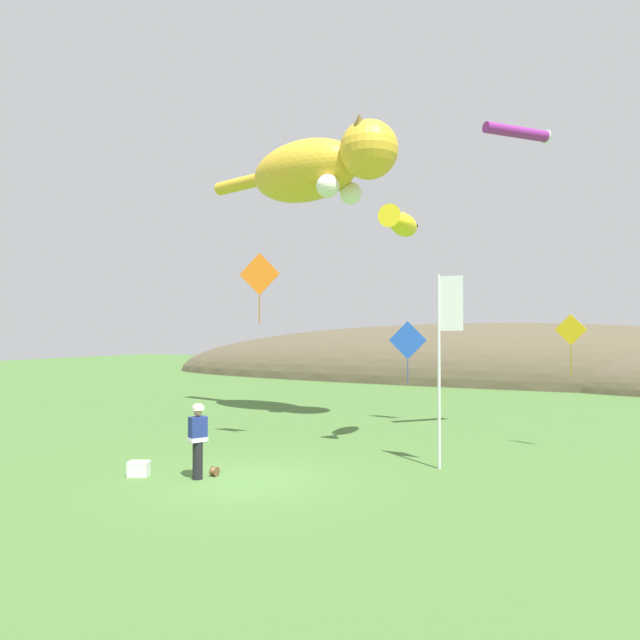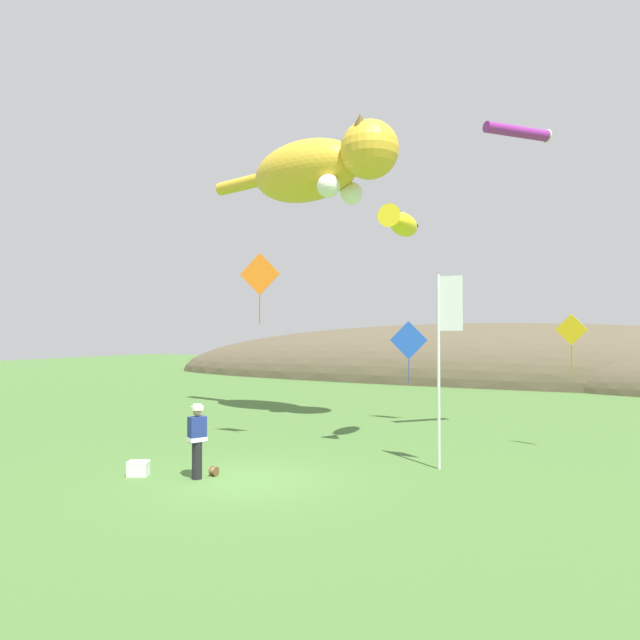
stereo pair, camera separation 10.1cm
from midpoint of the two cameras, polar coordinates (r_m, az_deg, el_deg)
ground_plane at (r=13.99m, az=-7.51°, el=-15.66°), size 120.00×120.00×0.00m
distant_hill_ridge at (r=42.56m, az=19.29°, el=-5.90°), size 55.94×14.45×8.39m
festival_attendant at (r=14.14m, az=-11.99°, el=-11.53°), size 0.42×0.49×1.77m
kite_spool at (r=14.52m, az=-10.36°, el=-14.65°), size 0.14×0.23×0.23m
picnic_cooler at (r=14.93m, az=-17.53°, el=-13.98°), size 0.58×0.50×0.36m
festival_banner_pole at (r=14.90m, az=12.48°, el=-2.10°), size 0.66×0.08×4.98m
kite_giant_cat at (r=23.53m, az=-0.05°, el=14.89°), size 9.37×3.74×2.88m
kite_fish_windsock at (r=17.49m, az=8.29°, el=9.58°), size 0.83×2.53×0.77m
kite_tube_streamer at (r=20.32m, az=19.35°, el=17.34°), size 1.93×2.08×0.44m
kite_diamond_blue at (r=22.50m, az=8.97°, el=-2.04°), size 1.50×0.12×2.40m
kite_diamond_orange at (r=18.26m, az=-5.89°, el=4.54°), size 1.33×0.29×2.26m
kite_diamond_gold at (r=18.06m, az=23.98°, el=-0.98°), size 0.88×0.29×1.82m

